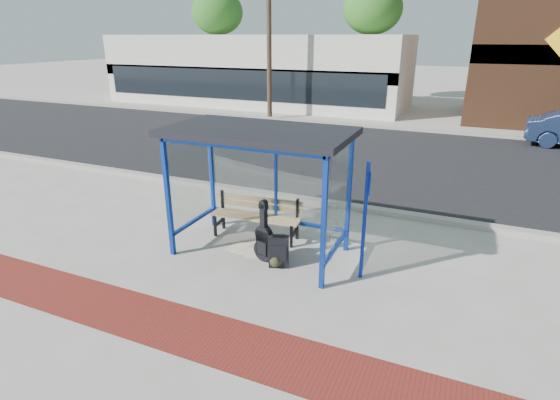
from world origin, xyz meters
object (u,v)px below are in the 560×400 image
at_px(backpack, 277,257).
at_px(guitar_bag, 264,240).
at_px(bench, 257,214).
at_px(suitcase, 279,252).

bearing_deg(backpack, guitar_bag, 155.79).
relative_size(bench, suitcase, 3.03).
relative_size(bench, guitar_bag, 1.68).
height_order(bench, backpack, bench).
xyz_separation_m(guitar_bag, backpack, (0.31, -0.12, -0.23)).
xyz_separation_m(bench, guitar_bag, (0.59, -0.89, -0.09)).
height_order(bench, guitar_bag, guitar_bag).
bearing_deg(bench, backpack, -53.52).
distance_m(guitar_bag, suitcase, 0.37).
bearing_deg(suitcase, bench, 112.58).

